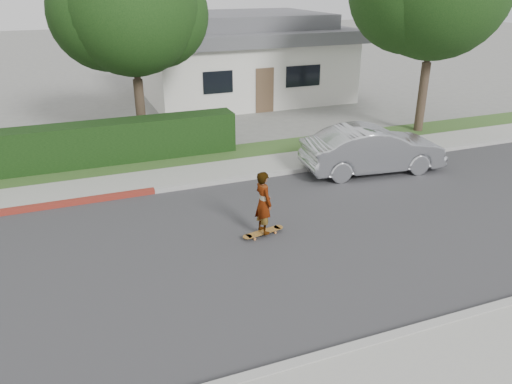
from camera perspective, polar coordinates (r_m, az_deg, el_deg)
ground at (r=11.60m, az=-12.63°, el=-8.38°), size 120.00×120.00×0.00m
road at (r=11.60m, az=-12.63°, el=-8.36°), size 60.00×8.00×0.01m
curb_far at (r=15.21m, az=-15.23°, el=-0.40°), size 60.00×0.20×0.15m
sidewalk_far at (r=16.05m, az=-15.63°, el=0.75°), size 60.00×1.60×0.12m
planting_strip at (r=17.54m, az=-16.25°, el=2.59°), size 60.00×1.60×0.10m
hedge at (r=17.95m, az=-26.24°, el=3.92°), size 15.00×1.00×1.50m
tree_center at (r=19.26m, az=-14.20°, el=19.46°), size 5.66×4.84×7.44m
house at (r=27.71m, az=-1.83°, el=15.26°), size 10.60×8.60×4.30m
skateboard at (r=12.56m, az=0.83°, el=-4.61°), size 1.19×0.46×0.11m
skateboarder at (r=12.20m, az=0.85°, el=-1.20°), size 0.47×0.64×1.61m
car_silver at (r=16.94m, az=13.19°, el=4.77°), size 4.81×2.14×1.54m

